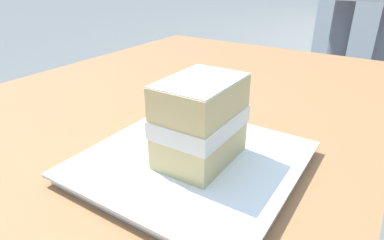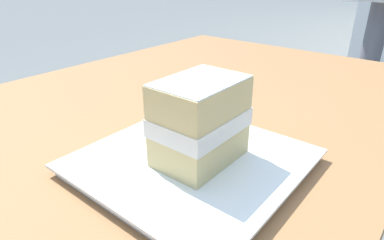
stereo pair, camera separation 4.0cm
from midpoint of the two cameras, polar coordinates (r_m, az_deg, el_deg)
The scene contains 3 objects.
patio_table at distance 0.64m, azimuth -4.90°, elevation -7.97°, with size 1.30×0.77×0.71m.
dessert_plate at distance 0.43m, azimuth 2.69°, elevation -7.38°, with size 0.26×0.26×0.02m.
cake_slice at distance 0.40m, azimuth 4.26°, elevation -0.28°, with size 0.11×0.09×0.11m.
Camera 2 is at (-0.37, -0.39, 0.95)m, focal length 30.72 mm.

